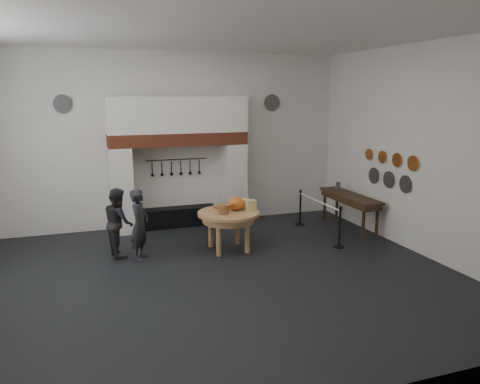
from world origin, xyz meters
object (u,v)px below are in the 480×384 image
object	(u,v)px
visitor_far	(118,222)
side_table	(350,196)
iron_range	(180,217)
work_table	(229,213)
barrier_post_near	(340,228)
visitor_near	(140,225)
barrier_post_far	(300,208)

from	to	relation	value
visitor_far	side_table	world-z (taller)	visitor_far
iron_range	work_table	distance (m)	2.43
side_table	barrier_post_near	xyz separation A→B (m)	(-1.04, -1.27, -0.42)
visitor_near	side_table	xyz separation A→B (m)	(5.41, 0.58, 0.12)
iron_range	work_table	size ratio (longest dim) A/B	1.38
iron_range	barrier_post_near	xyz separation A→B (m)	(3.06, -2.94, 0.20)
visitor_near	side_table	world-z (taller)	visitor_near
work_table	visitor_near	world-z (taller)	visitor_near
barrier_post_far	iron_range	bearing A→B (deg)	162.98
barrier_post_near	barrier_post_far	world-z (taller)	same
barrier_post_near	barrier_post_far	bearing A→B (deg)	90.00
work_table	side_table	bearing A→B (deg)	9.93
barrier_post_near	barrier_post_far	size ratio (longest dim) A/B	1.00
visitor_near	barrier_post_far	distance (m)	4.58
iron_range	barrier_post_far	distance (m)	3.21
visitor_near	visitor_far	world-z (taller)	visitor_near
visitor_near	visitor_far	distance (m)	0.57
work_table	side_table	world-z (taller)	side_table
visitor_near	barrier_post_near	distance (m)	4.44
work_table	barrier_post_near	bearing A→B (deg)	-15.27
barrier_post_far	work_table	bearing A→B (deg)	-151.21
work_table	visitor_near	size ratio (longest dim) A/B	0.91
side_table	barrier_post_near	world-z (taller)	same
visitor_near	barrier_post_far	size ratio (longest dim) A/B	1.68
visitor_far	barrier_post_far	bearing A→B (deg)	-87.87
work_table	visitor_far	size ratio (longest dim) A/B	0.93
iron_range	side_table	size ratio (longest dim) A/B	0.86
iron_range	side_table	distance (m)	4.47
iron_range	barrier_post_far	xyz separation A→B (m)	(3.06, -0.94, 0.20)
side_table	barrier_post_far	world-z (taller)	same
visitor_near	visitor_far	size ratio (longest dim) A/B	1.02
work_table	barrier_post_near	world-z (taller)	barrier_post_near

